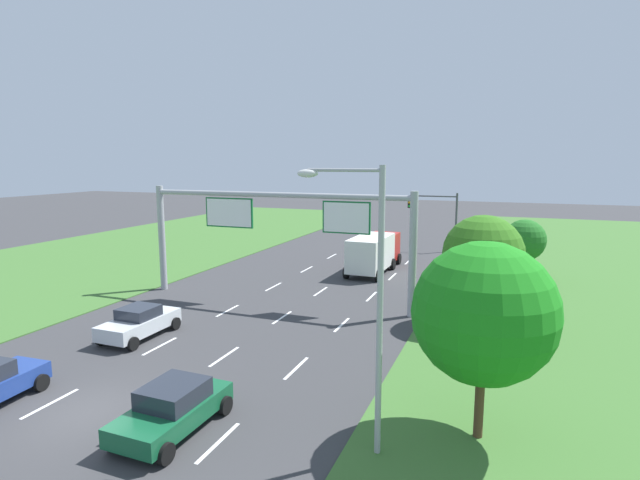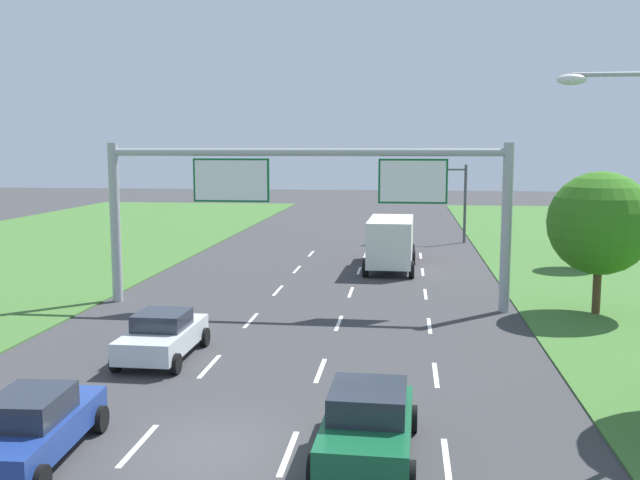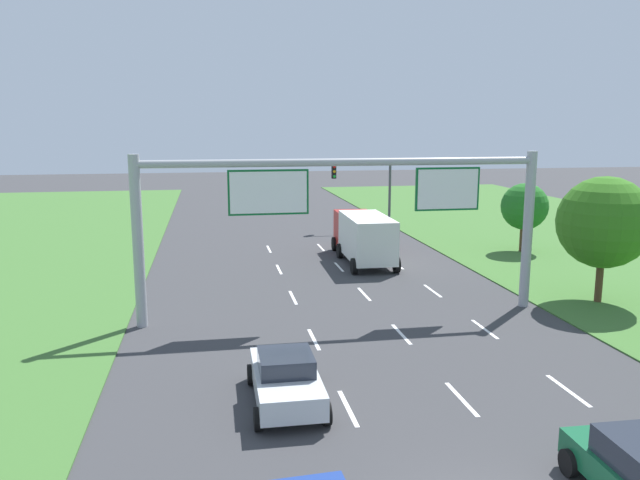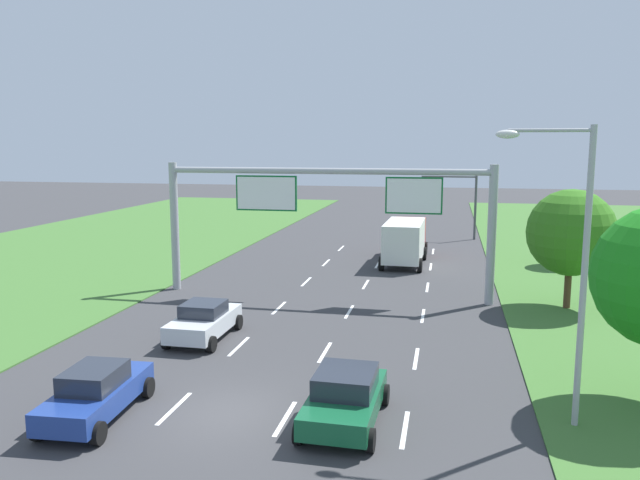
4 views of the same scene
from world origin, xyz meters
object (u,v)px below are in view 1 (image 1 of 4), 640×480
at_px(box_truck, 374,251).
at_px(roadside_tree_mid, 483,255).
at_px(car_near_red, 139,322).
at_px(roadside_tree_far, 524,240).
at_px(sign_gantry, 276,223).
at_px(car_mid_lane, 173,408).
at_px(street_lamp, 367,287).
at_px(roadside_tree_near, 484,313).
at_px(traffic_light_mast, 436,211).

bearing_deg(box_truck, roadside_tree_mid, -49.53).
bearing_deg(car_near_red, box_truck, 69.76).
bearing_deg(roadside_tree_far, sign_gantry, -141.34).
bearing_deg(sign_gantry, roadside_tree_mid, -0.45).
xyz_separation_m(car_mid_lane, box_truck, (-0.03, 25.15, 0.83)).
xyz_separation_m(sign_gantry, street_lamp, (9.50, -13.61, 0.20)).
distance_m(box_truck, roadside_tree_far, 10.98).
relative_size(car_near_red, box_truck, 0.54).
height_order(car_near_red, roadside_tree_mid, roadside_tree_mid).
height_order(box_truck, sign_gantry, sign_gantry).
relative_size(car_near_red, car_mid_lane, 0.99).
xyz_separation_m(roadside_tree_near, roadside_tree_far, (1.63, 23.04, -1.11)).
bearing_deg(traffic_light_mast, street_lamp, -85.07).
relative_size(sign_gantry, street_lamp, 2.03).
distance_m(roadside_tree_near, roadside_tree_mid, 11.57).
bearing_deg(roadside_tree_near, car_mid_lane, -161.69).
height_order(car_mid_lane, street_lamp, street_lamp).
relative_size(box_truck, traffic_light_mast, 1.40).
relative_size(street_lamp, roadside_tree_far, 1.90).
xyz_separation_m(car_mid_lane, roadside_tree_near, (9.20, 3.04, 3.29)).
distance_m(box_truck, roadside_tree_mid, 13.78).
relative_size(sign_gantry, roadside_tree_far, 3.85).
relative_size(car_near_red, roadside_tree_mid, 0.72).
distance_m(street_lamp, roadside_tree_far, 25.54).
xyz_separation_m(box_truck, roadside_tree_far, (10.86, 0.93, 1.35)).
bearing_deg(roadside_tree_far, street_lamp, -100.74).
relative_size(box_truck, roadside_tree_far, 1.75).
bearing_deg(roadside_tree_near, roadside_tree_mid, 93.18).
bearing_deg(roadside_tree_near, traffic_light_mast, 100.43).
height_order(traffic_light_mast, roadside_tree_near, roadside_tree_near).
bearing_deg(traffic_light_mast, roadside_tree_near, -79.57).
bearing_deg(traffic_light_mast, car_mid_lane, -94.72).
bearing_deg(box_truck, sign_gantry, -106.56).
bearing_deg(sign_gantry, roadside_tree_near, -42.72).
bearing_deg(roadside_tree_near, box_truck, 112.64).
bearing_deg(roadside_tree_near, sign_gantry, 137.28).
distance_m(traffic_light_mast, roadside_tree_mid, 22.68).
bearing_deg(roadside_tree_mid, box_truck, 129.11).
relative_size(car_near_red, sign_gantry, 0.24).
relative_size(traffic_light_mast, roadside_tree_near, 0.89).
relative_size(street_lamp, roadside_tree_near, 1.36).
xyz_separation_m(car_near_red, roadside_tree_near, (16.19, -3.53, 3.30)).
height_order(sign_gantry, roadside_tree_near, sign_gantry).
distance_m(traffic_light_mast, roadside_tree_near, 34.11).
relative_size(traffic_light_mast, roadside_tree_far, 1.25).
distance_m(sign_gantry, roadside_tree_near, 17.18).
xyz_separation_m(box_truck, sign_gantry, (-3.39, -10.47, 3.27)).
bearing_deg(street_lamp, traffic_light_mast, 94.93).
xyz_separation_m(car_near_red, box_truck, (6.97, 18.58, 0.84)).
height_order(car_near_red, roadside_tree_near, roadside_tree_near).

